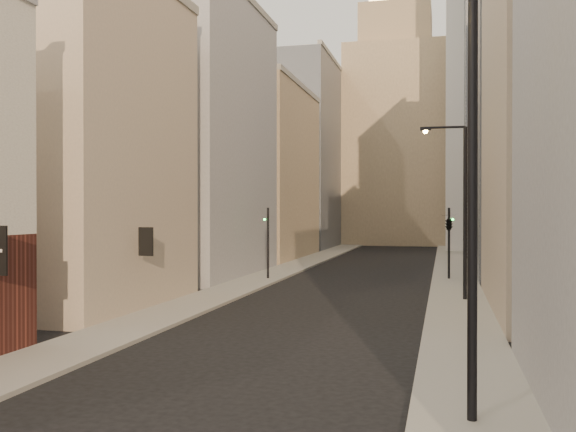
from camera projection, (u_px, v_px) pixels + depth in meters
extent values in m
cube|color=gray|center=(306.00, 262.00, 58.89)|extent=(3.00, 140.00, 0.15)
cube|color=gray|center=(452.00, 265.00, 55.82)|extent=(3.00, 140.00, 0.15)
cube|color=black|center=(146.00, 242.00, 28.94)|extent=(0.70, 0.08, 1.30)
cube|color=tan|center=(77.00, 147.00, 31.96)|extent=(8.00, 12.00, 16.00)
cube|color=gray|center=(197.00, 141.00, 47.48)|extent=(8.00, 16.00, 20.00)
cube|color=#9A8364|center=(264.00, 174.00, 64.98)|extent=(8.00, 18.00, 17.00)
cube|color=gray|center=(305.00, 156.00, 84.39)|extent=(8.00, 20.00, 24.00)
cube|color=gray|center=(527.00, 105.00, 49.55)|extent=(8.00, 20.00, 26.00)
cube|color=gray|center=(551.00, 39.00, 75.24)|extent=(20.00, 22.00, 50.00)
cube|color=#9A8364|center=(396.00, 148.00, 93.43)|extent=(14.00, 14.00, 28.00)
cube|color=#9A8364|center=(396.00, 31.00, 93.29)|extent=(10.00, 10.00, 6.00)
cube|color=silver|center=(480.00, 110.00, 77.20)|extent=(8.00, 8.00, 34.00)
cylinder|color=black|center=(473.00, 207.00, 14.16)|extent=(0.22, 0.22, 9.76)
cylinder|color=black|center=(465.00, 215.00, 33.59)|extent=(0.20, 0.20, 9.20)
cylinder|color=black|center=(445.00, 127.00, 33.75)|extent=(2.05, 0.21, 0.12)
cube|color=black|center=(425.00, 129.00, 33.95)|extent=(0.57, 0.25, 0.18)
sphere|color=gold|center=(425.00, 131.00, 33.95)|extent=(0.25, 0.25, 0.25)
cylinder|color=black|center=(268.00, 244.00, 44.13)|extent=(0.16, 0.16, 5.00)
imported|color=black|center=(268.00, 219.00, 44.12)|extent=(0.48, 0.48, 1.09)
sphere|color=#19E533|center=(265.00, 219.00, 44.18)|extent=(0.16, 0.16, 0.16)
cylinder|color=black|center=(449.00, 244.00, 43.86)|extent=(0.16, 0.16, 5.00)
imported|color=black|center=(449.00, 219.00, 43.84)|extent=(0.84, 0.84, 1.50)
sphere|color=#19E533|center=(453.00, 219.00, 43.79)|extent=(0.16, 0.16, 0.16)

